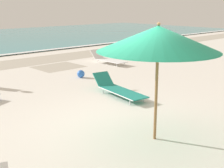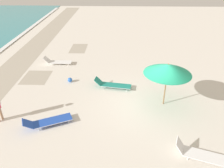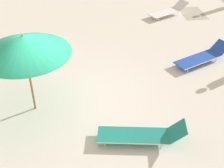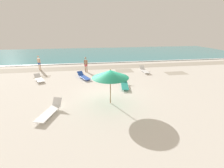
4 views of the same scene
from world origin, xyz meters
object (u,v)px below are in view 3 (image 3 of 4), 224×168
(sun_lounger_beside_umbrella, at_px, (19,43))
(sun_lounger_mid_beach_solo, at_px, (168,11))
(beach_umbrella, at_px, (24,45))
(sun_lounger_under_umbrella, at_px, (142,134))
(sun_lounger_near_water_left, at_px, (202,57))

(sun_lounger_beside_umbrella, relative_size, sun_lounger_mid_beach_solo, 1.08)
(beach_umbrella, xyz_separation_m, sun_lounger_under_umbrella, (1.69, 2.84, -1.89))
(beach_umbrella, height_order, sun_lounger_beside_umbrella, beach_umbrella)
(sun_lounger_beside_umbrella, height_order, sun_lounger_mid_beach_solo, sun_lounger_beside_umbrella)
(beach_umbrella, distance_m, sun_lounger_under_umbrella, 3.81)
(sun_lounger_beside_umbrella, height_order, sun_lounger_near_water_left, sun_lounger_beside_umbrella)
(sun_lounger_under_umbrella, relative_size, sun_lounger_near_water_left, 1.01)
(sun_lounger_beside_umbrella, xyz_separation_m, sun_lounger_near_water_left, (1.88, 6.67, -0.01))
(beach_umbrella, relative_size, sun_lounger_under_umbrella, 1.06)
(sun_lounger_near_water_left, bearing_deg, sun_lounger_mid_beach_solo, 156.01)
(sun_lounger_under_umbrella, height_order, sun_lounger_near_water_left, sun_lounger_under_umbrella)
(sun_lounger_under_umbrella, xyz_separation_m, sun_lounger_near_water_left, (-3.62, 2.98, -0.00))
(beach_umbrella, relative_size, sun_lounger_mid_beach_solo, 1.15)
(sun_lounger_near_water_left, distance_m, sun_lounger_mid_beach_solo, 4.34)
(beach_umbrella, xyz_separation_m, sun_lounger_mid_beach_solo, (-6.27, 5.79, -1.90))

